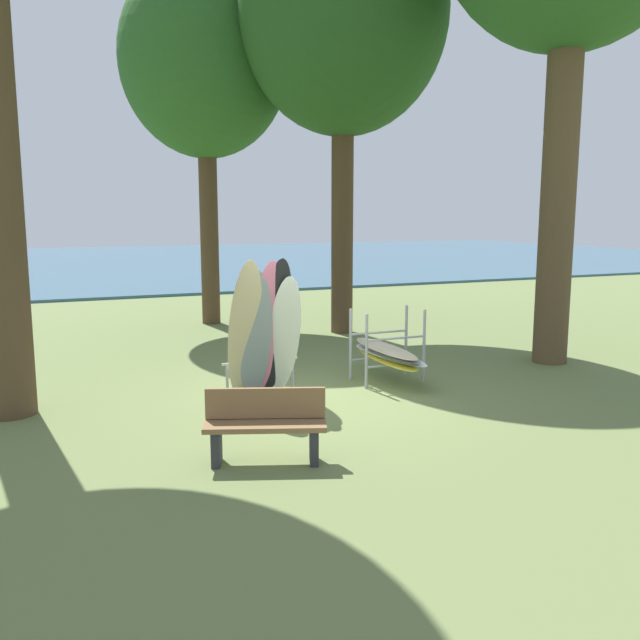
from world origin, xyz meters
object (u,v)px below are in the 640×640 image
object	(u,v)px
tree_far_left_back	(343,14)
park_bench	(265,424)
leaning_board_pile	(264,332)
board_storage_rack	(387,353)
tree_mid_behind	(205,61)

from	to	relation	value
tree_far_left_back	park_bench	xyz separation A→B (m)	(-4.46, -7.48, -6.89)
leaning_board_pile	park_bench	bearing A→B (deg)	-108.42
board_storage_rack	tree_far_left_back	bearing A→B (deg)	74.23
tree_far_left_back	board_storage_rack	size ratio (longest dim) A/B	4.77
board_storage_rack	park_bench	distance (m)	4.20
leaning_board_pile	park_bench	size ratio (longest dim) A/B	1.52
tree_far_left_back	park_bench	bearing A→B (deg)	-120.84
tree_mid_behind	leaning_board_pile	bearing A→B (deg)	-97.74
board_storage_rack	tree_mid_behind	bearing A→B (deg)	99.96
tree_mid_behind	board_storage_rack	distance (m)	9.58
tree_far_left_back	leaning_board_pile	bearing A→B (deg)	-126.23
tree_far_left_back	park_bench	distance (m)	11.10
tree_far_left_back	board_storage_rack	distance (m)	8.40
leaning_board_pile	tree_far_left_back	bearing A→B (deg)	53.77
board_storage_rack	park_bench	xyz separation A→B (m)	(-3.14, -2.79, -0.04)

